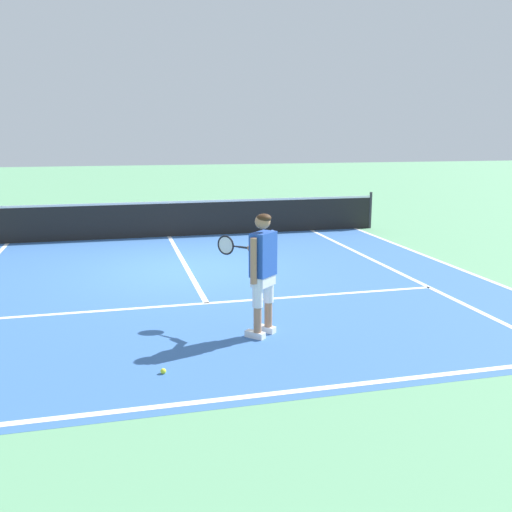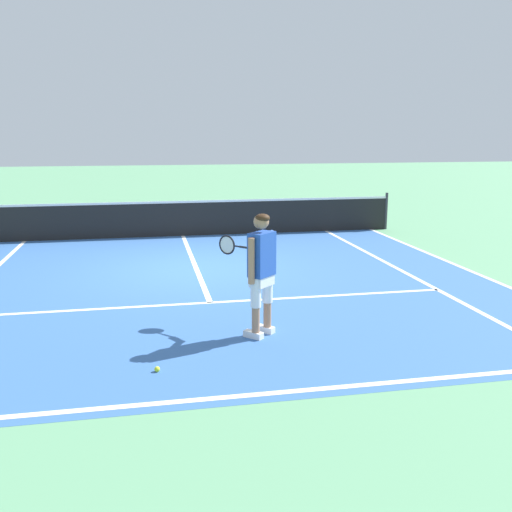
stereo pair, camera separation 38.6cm
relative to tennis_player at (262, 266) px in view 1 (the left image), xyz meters
The scene contains 10 objects.
ground_plane 4.28m from the tennis_player, 97.00° to the left, with size 80.00×80.00×0.00m, color #609E70.
court_inner_surface 3.32m from the tennis_player, 99.23° to the left, with size 10.98×10.27×0.00m, color #3866A8.
line_baseline 2.12m from the tennis_player, 105.67° to the right, with size 10.98×0.10×0.01m, color white.
line_service 2.00m from the tennis_player, 106.98° to the left, with size 8.23×0.10×0.01m, color white.
line_centre_service 4.99m from the tennis_player, 95.96° to the left, with size 0.10×6.40×0.01m, color white.
line_singles_right 4.87m from the tennis_player, 40.92° to the left, with size 0.10×9.87×0.01m, color white.
line_doubles_right 5.96m from the tennis_player, 32.11° to the left, with size 0.10×9.87×0.01m, color white.
tennis_net 8.09m from the tennis_player, 93.60° to the left, with size 11.96×0.08×1.07m.
tennis_player is the anchor object (origin of this frame).
tennis_ball_near_feet 2.00m from the tennis_player, 145.69° to the right, with size 0.07×0.07×0.07m, color #CCE02D.
Camera 1 is at (-1.39, -11.39, 2.76)m, focal length 39.71 mm.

